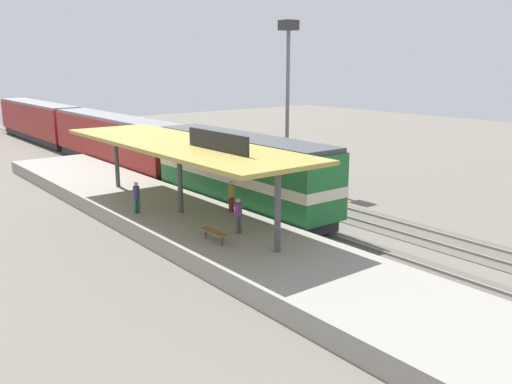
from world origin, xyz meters
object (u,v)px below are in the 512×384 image
object	(u,v)px
passenger_carriage_front	(114,141)
person_waiting	(238,214)
light_mast	(288,68)
passenger_carriage_rear	(38,121)
person_walking	(137,196)
freight_car	(230,155)
locomotive	(241,172)
person_boarding	(231,195)
platform_bench	(214,232)

from	to	relation	value
passenger_carriage_front	person_waiting	xyz separation A→B (m)	(-4.37, -23.65, -0.46)
passenger_carriage_front	light_mast	world-z (taller)	light_mast
passenger_carriage_rear	person_walking	xyz separation A→B (m)	(-6.55, -38.29, -0.46)
passenger_carriage_front	freight_car	size ratio (longest dim) A/B	1.67
locomotive	person_waiting	bearing A→B (deg)	-127.67
passenger_carriage_rear	person_boarding	distance (m)	41.27
passenger_carriage_front	person_boarding	distance (m)	20.55
locomotive	person_walking	xyz separation A→B (m)	(-6.55, 0.51, -0.56)
platform_bench	passenger_carriage_rear	distance (m)	45.20
platform_bench	freight_car	distance (m)	17.25
platform_bench	person_boarding	bearing A→B (deg)	45.16
person_walking	passenger_carriage_rear	bearing A→B (deg)	80.29
freight_car	person_waiting	world-z (taller)	freight_car
person_boarding	freight_car	bearing A→B (deg)	54.89
platform_bench	passenger_carriage_rear	world-z (taller)	passenger_carriage_rear
person_walking	person_boarding	world-z (taller)	same
locomotive	light_mast	world-z (taller)	light_mast
platform_bench	light_mast	size ratio (longest dim) A/B	0.15
platform_bench	person_boarding	world-z (taller)	person_boarding
platform_bench	light_mast	world-z (taller)	light_mast
freight_car	person_boarding	bearing A→B (deg)	-125.11
passenger_carriage_front	passenger_carriage_rear	bearing A→B (deg)	90.00
locomotive	person_waiting	distance (m)	7.17
locomotive	person_boarding	xyz separation A→B (m)	(-2.43, -2.40, -0.56)
locomotive	person_waiting	size ratio (longest dim) A/B	8.44
light_mast	person_waiting	xyz separation A→B (m)	(-12.17, -10.35, -6.54)
light_mast	person_waiting	distance (m)	17.26
person_waiting	person_boarding	world-z (taller)	same
passenger_carriage_front	light_mast	bearing A→B (deg)	-59.62
passenger_carriage_rear	light_mast	world-z (taller)	light_mast
passenger_carriage_rear	person_waiting	distance (m)	44.67
platform_bench	passenger_carriage_front	size ratio (longest dim) A/B	0.08
passenger_carriage_rear	person_walking	size ratio (longest dim) A/B	11.70
light_mast	person_waiting	world-z (taller)	light_mast
locomotive	platform_bench	bearing A→B (deg)	-135.06
platform_bench	light_mast	distance (m)	18.82
passenger_carriage_rear	person_waiting	xyz separation A→B (m)	(-4.37, -44.45, -0.46)
person_waiting	person_boarding	xyz separation A→B (m)	(1.93, 3.25, 0.00)
person_waiting	platform_bench	bearing A→B (deg)	-168.46
locomotive	person_waiting	world-z (taller)	locomotive
person_walking	person_boarding	xyz separation A→B (m)	(4.12, -2.91, 0.00)
freight_car	person_walking	distance (m)	13.22
locomotive	passenger_carriage_front	world-z (taller)	locomotive
locomotive	freight_car	size ratio (longest dim) A/B	1.20
person_waiting	person_walking	xyz separation A→B (m)	(-2.19, 6.16, 0.00)
person_walking	person_boarding	bearing A→B (deg)	-35.22
light_mast	freight_car	bearing A→B (deg)	137.76
passenger_carriage_rear	person_boarding	world-z (taller)	passenger_carriage_rear
locomotive	light_mast	xyz separation A→B (m)	(7.80, 4.69, 5.99)
person_walking	freight_car	bearing A→B (deg)	32.44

